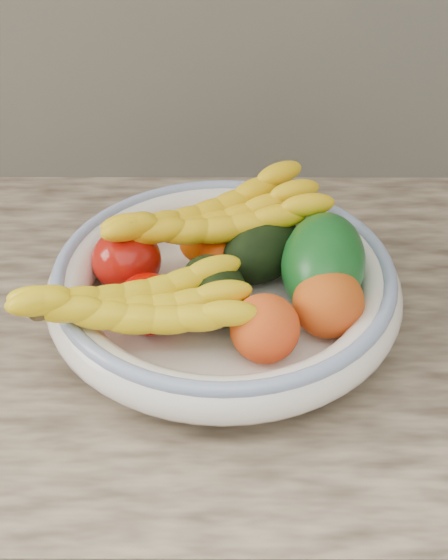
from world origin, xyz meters
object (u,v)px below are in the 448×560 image
(fruit_bowl, at_px, (224,288))
(green_mango, at_px, (323,264))
(banana_bunch_back, at_px, (214,224))
(banana_bunch_front, at_px, (133,311))

(fruit_bowl, height_order, green_mango, green_mango)
(fruit_bowl, xyz_separation_m, green_mango, (0.11, 0.01, 0.03))
(banana_bunch_back, relative_size, banana_bunch_front, 1.07)
(fruit_bowl, relative_size, banana_bunch_front, 1.51)
(fruit_bowl, xyz_separation_m, banana_bunch_front, (-0.09, -0.08, 0.03))
(fruit_bowl, bearing_deg, green_mango, 4.46)
(green_mango, xyz_separation_m, banana_bunch_back, (-0.12, 0.06, 0.01))
(banana_bunch_front, bearing_deg, banana_bunch_back, 49.19)
(fruit_bowl, bearing_deg, banana_bunch_back, 99.66)
(banana_bunch_back, distance_m, banana_bunch_front, 0.17)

